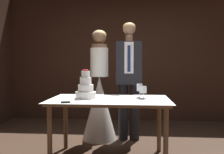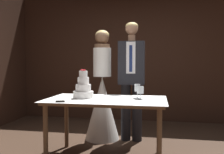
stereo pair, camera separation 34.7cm
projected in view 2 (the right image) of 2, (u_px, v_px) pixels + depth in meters
wall_back at (134, 55)px, 5.25m from camera, size 5.12×0.12×2.74m
cake_table at (106, 105)px, 3.09m from camera, size 1.48×0.86×0.76m
tiered_cake at (83, 89)px, 3.16m from camera, size 0.26×0.26×0.37m
cake_knife at (68, 102)px, 2.82m from camera, size 0.44×0.15×0.02m
wine_glass_near at (140, 91)px, 3.05m from camera, size 0.08×0.08×0.16m
wine_glass_middle at (137, 88)px, 3.15m from camera, size 0.07×0.07×0.18m
bride at (102, 99)px, 3.94m from camera, size 0.54×0.54×1.72m
groom at (132, 76)px, 3.83m from camera, size 0.39×0.25×1.83m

